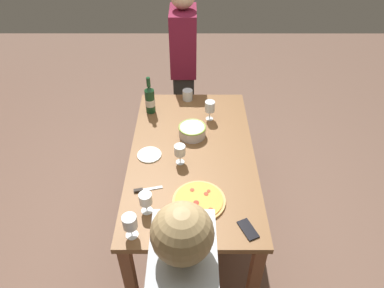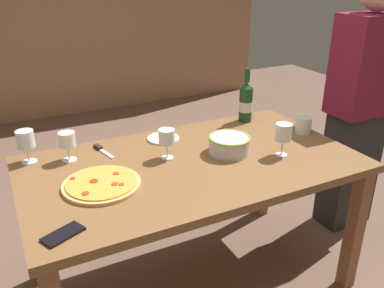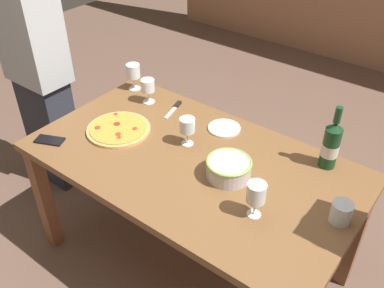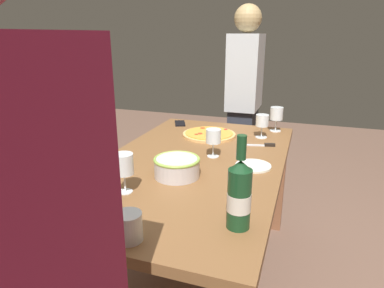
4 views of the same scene
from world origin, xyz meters
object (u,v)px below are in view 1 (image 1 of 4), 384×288
Objects in this scene: serving_bowl at (192,131)px; cell_phone at (248,229)px; wine_bottle at (150,99)px; wine_glass_near_pizza at (210,107)px; dining_table at (192,163)px; pizza_knife at (144,190)px; wine_glass_far_right at (180,151)px; side_plate at (149,155)px; wine_glass_far_left at (130,223)px; wine_glass_by_bottle at (145,199)px; pizza at (199,201)px; cup_amber at (187,95)px; person_guest_left at (184,68)px.

cell_phone is (-0.88, -0.32, -0.04)m from serving_bowl.
wine_bottle is 0.50m from wine_glass_near_pizza.
pizza_knife is at bearing 139.14° from dining_table.
cell_phone is at bearing -115.97° from pizza_knife.
serving_bowl is 0.32m from wine_glass_far_right.
wine_glass_far_right reaches higher than pizza_knife.
wine_glass_near_pizza reaches higher than wine_glass_far_right.
side_plate is at bearing 110.37° from cell_phone.
serving_bowl is 0.65m from pizza_knife.
wine_glass_far_right is at bearing 137.87° from dining_table.
wine_glass_far_right is at bearing 156.61° from wine_glass_near_pizza.
wine_glass_near_pizza is 1.23m from wine_glass_far_left.
wine_glass_by_bottle is at bearing -20.99° from wine_glass_far_left.
dining_table is 7.61× the size of serving_bowl.
dining_table is 8.57× the size of pizza_knife.
cup_amber is (1.17, 0.08, 0.04)m from pizza.
wine_glass_near_pizza is at bearing -148.24° from cup_amber.
cell_phone is at bearing -154.21° from dining_table.
person_guest_left reaches higher than dining_table.
wine_glass_near_pizza is 0.80m from person_guest_left.
wine_glass_near_pizza is (0.88, -0.10, 0.11)m from pizza.
wine_glass_far_left reaches higher than wine_glass_by_bottle.
wine_glass_far_right reaches higher than pizza.
serving_bowl is 1.13× the size of pizza_knife.
cell_phone is 0.77× the size of pizza_knife.
wine_glass_by_bottle is 0.78× the size of pizza_knife.
cup_amber reaches higher than serving_bowl.
cell_phone is (-0.65, -0.63, 0.00)m from side_plate.
cup_amber reaches higher than dining_table.
wine_bottle is 0.20× the size of person_guest_left.
pizza is at bearing -105.09° from pizza_knife.
wine_bottle reaches higher than wine_glass_near_pizza.
wine_bottle is 3.47× the size of cup_amber.
wine_glass_near_pizza is at bearing -102.39° from wine_bottle.
wine_glass_far_right reaches higher than dining_table.
person_guest_left is at bearing 4.72° from serving_bowl.
cell_phone is 0.09× the size of person_guest_left.
wine_glass_far_left is 0.36m from pizza_knife.
serving_bowl is 2.28× the size of cup_amber.
wine_glass_by_bottle reaches higher than dining_table.
wine_bottle is at bearing 2.35° from pizza_knife.
wine_bottle is at bearing 21.53° from pizza.
dining_table is at bearing 161.79° from wine_glass_near_pizza.
person_guest_left is at bearing -10.51° from side_plate.
pizza is 2.02× the size of wine_glass_near_pizza.
side_plate is at bearing -14.44° from person_guest_left.
pizza_knife is at bearing 12.00° from wine_glass_by_bottle.
person_guest_left is (1.90, -0.26, -0.06)m from wine_glass_far_left.
pizza_knife is at bearing -12.27° from person_guest_left.
wine_glass_far_right is 0.09× the size of person_guest_left.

